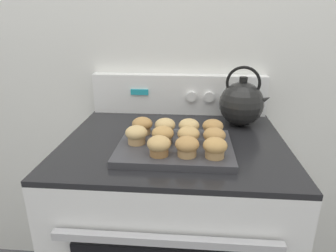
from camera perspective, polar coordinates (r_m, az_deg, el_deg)
The scene contains 16 objects.
wall_back at distance 1.37m, azimuth 2.30°, elevation 15.65°, with size 8.00×0.05×2.40m.
stove_range at distance 1.32m, azimuth 1.05°, elevation -20.54°, with size 0.78×0.71×0.89m.
control_panel at distance 1.35m, azimuth 2.19°, elevation 6.07°, with size 0.77×0.07×0.17m.
muffin_pan at distance 0.99m, azimuth 1.33°, elevation -4.09°, with size 0.37×0.29×0.02m.
muffin_r0_c1 at distance 0.90m, azimuth -1.73°, elevation -3.74°, with size 0.07×0.07×0.06m.
muffin_r0_c2 at distance 0.89m, azimuth 3.65°, elevation -3.86°, with size 0.07×0.07×0.06m.
muffin_r0_c3 at distance 0.89m, azimuth 8.95°, elevation -4.06°, with size 0.07×0.07×0.06m.
muffin_r1_c0 at distance 0.98m, azimuth -6.04°, elevation -1.62°, with size 0.07×0.07×0.06m.
muffin_r1_c1 at distance 0.97m, azimuth -1.01°, elevation -1.75°, with size 0.07×0.07×0.06m.
muffin_r1_c2 at distance 0.97m, azimuth 3.91°, elevation -1.85°, with size 0.07×0.07×0.06m.
muffin_r1_c3 at distance 0.97m, azimuth 8.80°, elevation -2.07°, with size 0.07×0.07×0.06m.
muffin_r2_c0 at distance 1.06m, azimuth -4.93°, elevation 0.11°, with size 0.07×0.07×0.06m.
muffin_r2_c1 at distance 1.05m, azimuth -0.55°, elevation -0.11°, with size 0.07×0.07×0.06m.
muffin_r2_c2 at distance 1.04m, azimuth 4.02°, elevation -0.22°, with size 0.07×0.07×0.06m.
muffin_r2_c3 at distance 1.05m, azimuth 8.52°, elevation -0.34°, with size 0.07×0.07×0.06m.
tea_kettle at distance 1.23m, azimuth 13.87°, elevation 4.27°, with size 0.20×0.18×0.24m.
Camera 1 is at (0.06, -0.65, 1.31)m, focal length 32.00 mm.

